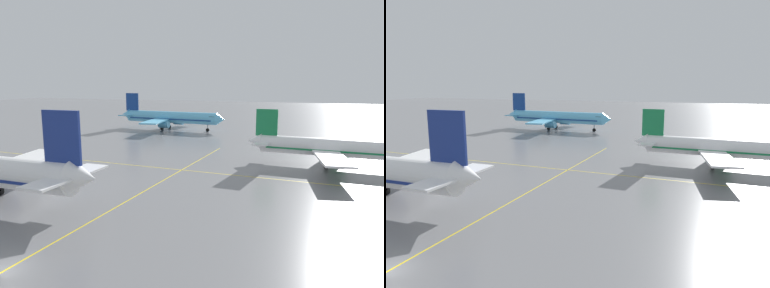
{
  "view_description": "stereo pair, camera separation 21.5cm",
  "coord_description": "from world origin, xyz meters",
  "views": [
    {
      "loc": [
        25.2,
        -19.31,
        15.83
      ],
      "look_at": [
        2.64,
        37.03,
        5.35
      ],
      "focal_mm": 32.26,
      "sensor_mm": 36.0,
      "label": 1
    },
    {
      "loc": [
        25.4,
        -19.23,
        15.83
      ],
      "look_at": [
        2.64,
        37.03,
        5.35
      ],
      "focal_mm": 32.26,
      "sensor_mm": 36.0,
      "label": 2
    }
  ],
  "objects": [
    {
      "name": "taxiway_markings",
      "position": [
        0.0,
        18.2,
        0.0
      ],
      "size": [
        166.0,
        88.9,
        0.01
      ],
      "color": "yellow",
      "rests_on": "ground"
    },
    {
      "name": "ground_plane",
      "position": [
        0.0,
        0.0,
        0.0
      ],
      "size": [
        600.0,
        600.0,
        0.0
      ],
      "primitive_type": "plane",
      "color": "slate"
    },
    {
      "name": "airliner_second_row",
      "position": [
        26.62,
        51.75,
        3.72
      ],
      "size": [
        34.91,
        30.21,
        10.89
      ],
      "color": "white",
      "rests_on": "ground"
    },
    {
      "name": "airliner_third_row",
      "position": [
        -27.68,
        91.25,
        4.34
      ],
      "size": [
        40.85,
        35.26,
        12.71
      ],
      "color": "#5BB7E5",
      "rests_on": "ground"
    }
  ]
}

